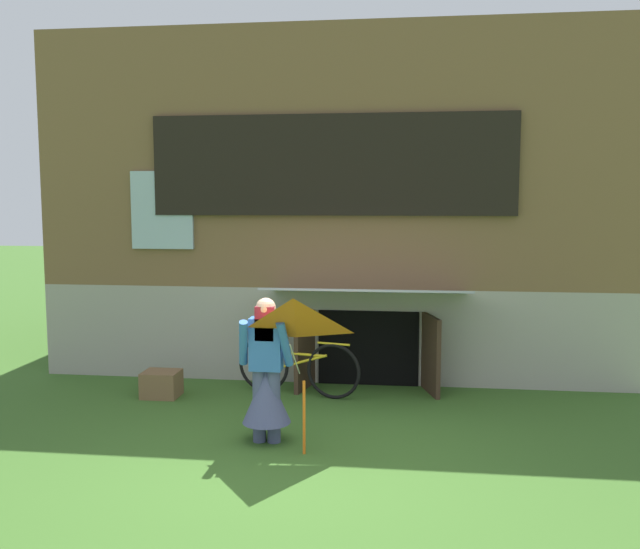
# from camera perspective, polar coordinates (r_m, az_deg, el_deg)

# --- Properties ---
(ground_plane) EXTENTS (60.00, 60.00, 0.00)m
(ground_plane) POSITION_cam_1_polar(r_m,az_deg,el_deg) (6.90, -1.83, -15.70)
(ground_plane) COLOR #386023
(log_house) EXTENTS (8.50, 6.51, 4.99)m
(log_house) POSITION_cam_1_polar(r_m,az_deg,el_deg) (12.06, 2.34, 5.84)
(log_house) COLOR #9E998E
(log_house) RESTS_ON ground_plane
(person) EXTENTS (0.61, 0.52, 1.56)m
(person) POSITION_cam_1_polar(r_m,az_deg,el_deg) (7.31, -4.55, -9.03)
(person) COLOR #474C75
(person) RESTS_ON ground_plane
(kite) EXTENTS (0.94, 1.00, 1.51)m
(kite) POSITION_cam_1_polar(r_m,az_deg,el_deg) (6.57, -2.26, -5.52)
(kite) COLOR orange
(kite) RESTS_ON ground_plane
(bicycle_yellow) EXTENTS (1.70, 0.45, 0.79)m
(bicycle_yellow) POSITION_cam_1_polar(r_m,az_deg,el_deg) (9.06, -1.89, -7.77)
(bicycle_yellow) COLOR black
(bicycle_yellow) RESTS_ON ground_plane
(wooden_crate) EXTENTS (0.47, 0.40, 0.34)m
(wooden_crate) POSITION_cam_1_polar(r_m,az_deg,el_deg) (9.28, -13.21, -8.96)
(wooden_crate) COLOR brown
(wooden_crate) RESTS_ON ground_plane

